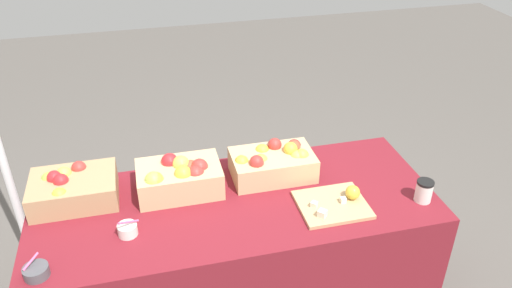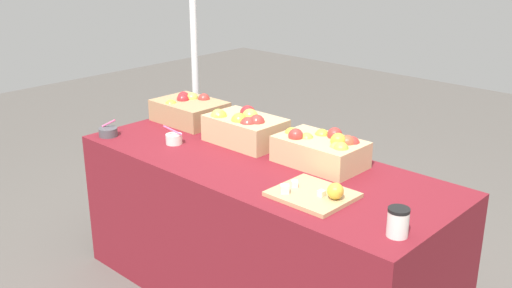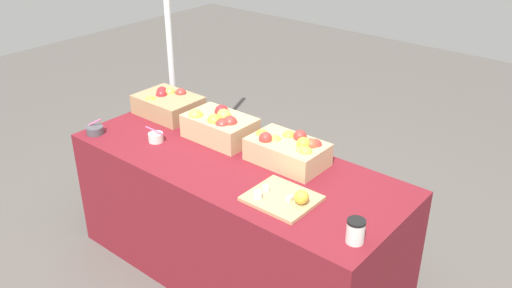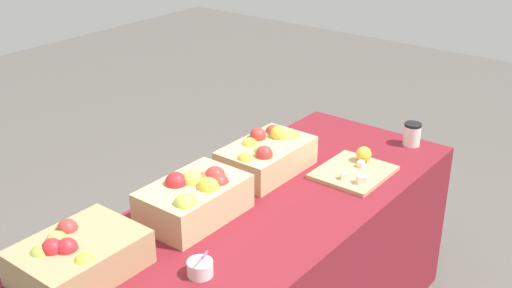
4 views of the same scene
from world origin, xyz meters
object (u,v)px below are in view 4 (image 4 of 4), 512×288
at_px(sample_bowl_mid, 200,268).
at_px(apple_crate_middle, 195,198).
at_px(apple_crate_left, 77,256).
at_px(coffee_cup, 412,134).
at_px(cutting_board_front, 355,169).
at_px(apple_crate_right, 267,154).

bearing_deg(sample_bowl_mid, apple_crate_middle, 45.19).
bearing_deg(apple_crate_left, coffee_cup, -14.13).
relative_size(apple_crate_left, coffee_cup, 3.61).
height_order(apple_crate_left, coffee_cup, apple_crate_left).
height_order(cutting_board_front, sample_bowl_mid, sample_bowl_mid).
xyz_separation_m(apple_crate_right, cutting_board_front, (0.21, -0.31, -0.06)).
height_order(apple_crate_middle, sample_bowl_mid, apple_crate_middle).
relative_size(apple_crate_left, cutting_board_front, 1.24).
relative_size(sample_bowl_mid, coffee_cup, 0.96).
bearing_deg(coffee_cup, sample_bowl_mid, 176.20).
distance_m(apple_crate_middle, sample_bowl_mid, 0.37).
xyz_separation_m(apple_crate_right, sample_bowl_mid, (-0.73, -0.28, -0.05)).
xyz_separation_m(apple_crate_middle, cutting_board_front, (0.69, -0.29, -0.07)).
bearing_deg(apple_crate_left, cutting_board_front, -16.12).
bearing_deg(apple_crate_right, coffee_cup, -30.80).
height_order(apple_crate_middle, coffee_cup, apple_crate_middle).
relative_size(apple_crate_middle, cutting_board_front, 1.25).
height_order(apple_crate_left, apple_crate_middle, apple_crate_middle).
bearing_deg(cutting_board_front, apple_crate_left, 163.88).
bearing_deg(apple_crate_left, apple_crate_middle, -6.17).
relative_size(apple_crate_middle, apple_crate_right, 0.97).
bearing_deg(cutting_board_front, apple_crate_middle, 157.26).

